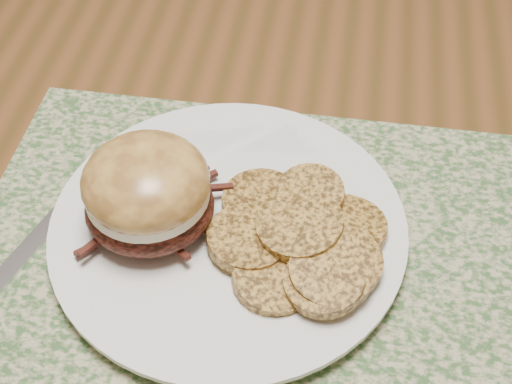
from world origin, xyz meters
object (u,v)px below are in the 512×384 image
Objects in this scene: fork at (42,233)px; pork_sandwich at (147,192)px; dinner_plate at (229,229)px; dining_table at (382,123)px.

pork_sandwich is at bearing 26.26° from fork.
dinner_plate is at bearing 26.59° from fork.
pork_sandwich reaches higher than dining_table.
pork_sandwich is 0.66× the size of fork.
dinner_plate is 2.20× the size of pork_sandwich.
dinner_plate is 1.45× the size of fork.
dining_table is at bearing 63.03° from dinner_plate.
pork_sandwich is at bearing -170.79° from dinner_plate.
fork is at bearing -135.53° from dining_table.
dining_table is 0.28m from dinner_plate.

